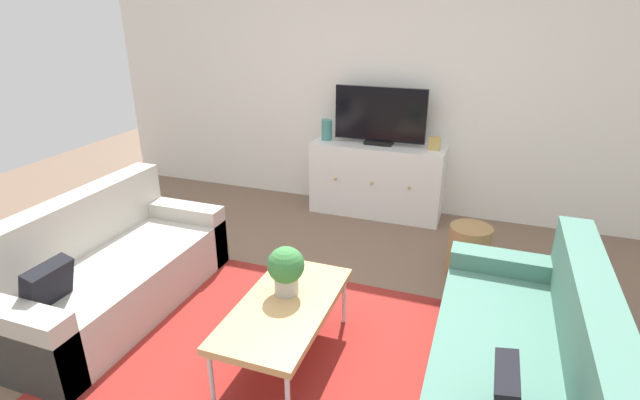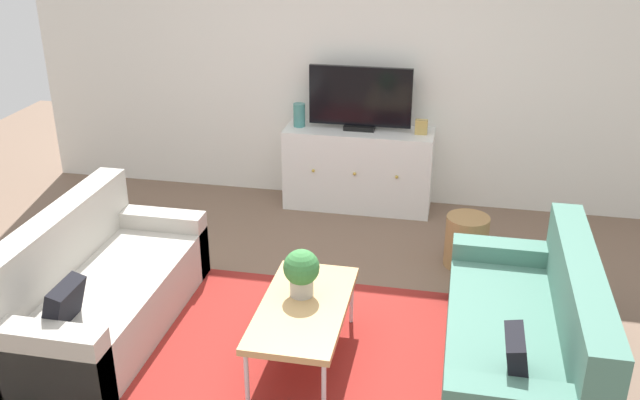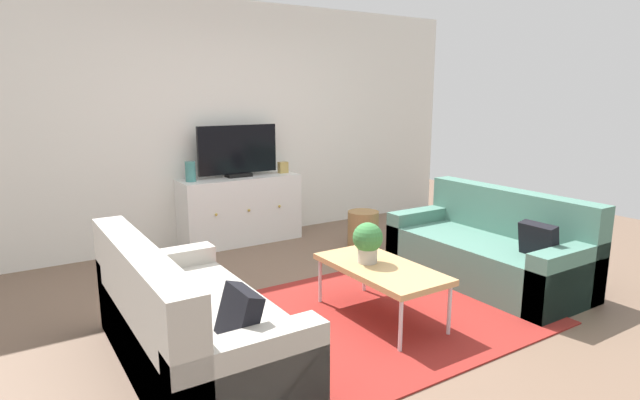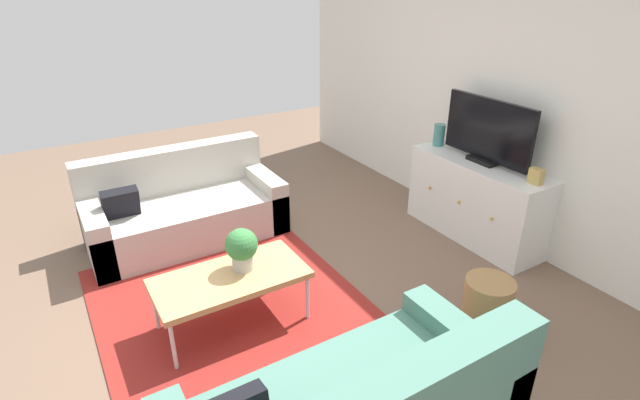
{
  "view_description": "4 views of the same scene",
  "coord_description": "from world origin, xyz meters",
  "px_view_note": "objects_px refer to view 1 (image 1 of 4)",
  "views": [
    {
      "loc": [
        1.08,
        -2.41,
        2.08
      ],
      "look_at": [
        0.0,
        0.56,
        0.79
      ],
      "focal_mm": 26.88,
      "sensor_mm": 36.0,
      "label": 1
    },
    {
      "loc": [
        0.9,
        -3.84,
        2.77
      ],
      "look_at": [
        0.0,
        0.56,
        0.79
      ],
      "focal_mm": 39.67,
      "sensor_mm": 36.0,
      "label": 2
    },
    {
      "loc": [
        -2.32,
        -3.05,
        1.69
      ],
      "look_at": [
        0.0,
        0.56,
        0.79
      ],
      "focal_mm": 28.95,
      "sensor_mm": 36.0,
      "label": 3
    },
    {
      "loc": [
        2.77,
        -1.11,
        2.34
      ],
      "look_at": [
        0.0,
        0.56,
        0.79
      ],
      "focal_mm": 27.04,
      "sensor_mm": 36.0,
      "label": 4
    }
  ],
  "objects_px": {
    "couch_right_side": "(529,368)",
    "potted_plant": "(286,268)",
    "glass_vase": "(327,130)",
    "wicker_basket": "(469,250)",
    "coffee_table": "(285,308)",
    "flat_screen_tv": "(380,116)",
    "couch_left_side": "(103,274)",
    "tv_console": "(377,179)",
    "mantel_clock": "(434,143)"
  },
  "relations": [
    {
      "from": "couch_right_side",
      "to": "potted_plant",
      "type": "distance_m",
      "value": 1.46
    },
    {
      "from": "glass_vase",
      "to": "wicker_basket",
      "type": "height_order",
      "value": "glass_vase"
    },
    {
      "from": "coffee_table",
      "to": "flat_screen_tv",
      "type": "bearing_deg",
      "value": 90.77
    },
    {
      "from": "couch_left_side",
      "to": "tv_console",
      "type": "distance_m",
      "value": 2.79
    },
    {
      "from": "coffee_table",
      "to": "mantel_clock",
      "type": "bearing_deg",
      "value": 77.94
    },
    {
      "from": "coffee_table",
      "to": "glass_vase",
      "type": "distance_m",
      "value": 2.59
    },
    {
      "from": "glass_vase",
      "to": "mantel_clock",
      "type": "bearing_deg",
      "value": 0.0
    },
    {
      "from": "couch_right_side",
      "to": "tv_console",
      "type": "bearing_deg",
      "value": 120.88
    },
    {
      "from": "mantel_clock",
      "to": "wicker_basket",
      "type": "height_order",
      "value": "mantel_clock"
    },
    {
      "from": "coffee_table",
      "to": "mantel_clock",
      "type": "height_order",
      "value": "mantel_clock"
    },
    {
      "from": "coffee_table",
      "to": "wicker_basket",
      "type": "xyz_separation_m",
      "value": [
        0.99,
        1.5,
        -0.18
      ]
    },
    {
      "from": "tv_console",
      "to": "glass_vase",
      "type": "bearing_deg",
      "value": 180.0
    },
    {
      "from": "couch_left_side",
      "to": "potted_plant",
      "type": "relative_size",
      "value": 5.68
    },
    {
      "from": "tv_console",
      "to": "wicker_basket",
      "type": "bearing_deg",
      "value": -43.53
    },
    {
      "from": "potted_plant",
      "to": "tv_console",
      "type": "bearing_deg",
      "value": 89.9
    },
    {
      "from": "couch_right_side",
      "to": "glass_vase",
      "type": "height_order",
      "value": "glass_vase"
    },
    {
      "from": "couch_left_side",
      "to": "tv_console",
      "type": "height_order",
      "value": "couch_left_side"
    },
    {
      "from": "wicker_basket",
      "to": "couch_left_side",
      "type": "bearing_deg",
      "value": -150.42
    },
    {
      "from": "couch_right_side",
      "to": "coffee_table",
      "type": "xyz_separation_m",
      "value": [
        -1.39,
        -0.1,
        0.12
      ]
    },
    {
      "from": "glass_vase",
      "to": "wicker_basket",
      "type": "bearing_deg",
      "value": -31.51
    },
    {
      "from": "potted_plant",
      "to": "coffee_table",
      "type": "bearing_deg",
      "value": -72.12
    },
    {
      "from": "couch_right_side",
      "to": "potted_plant",
      "type": "relative_size",
      "value": 5.68
    },
    {
      "from": "glass_vase",
      "to": "mantel_clock",
      "type": "xyz_separation_m",
      "value": [
        1.12,
        0.0,
        -0.04
      ]
    },
    {
      "from": "potted_plant",
      "to": "tv_console",
      "type": "xyz_separation_m",
      "value": [
        0.0,
        2.36,
        -0.21
      ]
    },
    {
      "from": "tv_console",
      "to": "flat_screen_tv",
      "type": "xyz_separation_m",
      "value": [
        -0.0,
        0.02,
        0.67
      ]
    },
    {
      "from": "coffee_table",
      "to": "glass_vase",
      "type": "relative_size",
      "value": 4.91
    },
    {
      "from": "couch_right_side",
      "to": "glass_vase",
      "type": "xyz_separation_m",
      "value": [
        -1.98,
        2.37,
        0.6
      ]
    },
    {
      "from": "coffee_table",
      "to": "tv_console",
      "type": "height_order",
      "value": "tv_console"
    },
    {
      "from": "glass_vase",
      "to": "tv_console",
      "type": "bearing_deg",
      "value": -0.0
    },
    {
      "from": "coffee_table",
      "to": "wicker_basket",
      "type": "height_order",
      "value": "same"
    },
    {
      "from": "wicker_basket",
      "to": "tv_console",
      "type": "bearing_deg",
      "value": 136.47
    },
    {
      "from": "coffee_table",
      "to": "tv_console",
      "type": "xyz_separation_m",
      "value": [
        -0.03,
        2.47,
        -0.01
      ]
    },
    {
      "from": "glass_vase",
      "to": "couch_right_side",
      "type": "bearing_deg",
      "value": -50.16
    },
    {
      "from": "coffee_table",
      "to": "mantel_clock",
      "type": "relative_size",
      "value": 8.13
    },
    {
      "from": "couch_right_side",
      "to": "flat_screen_tv",
      "type": "xyz_separation_m",
      "value": [
        -1.42,
        2.39,
        0.78
      ]
    },
    {
      "from": "coffee_table",
      "to": "tv_console",
      "type": "relative_size",
      "value": 0.78
    },
    {
      "from": "wicker_basket",
      "to": "flat_screen_tv",
      "type": "bearing_deg",
      "value": 135.88
    },
    {
      "from": "flat_screen_tv",
      "to": "glass_vase",
      "type": "xyz_separation_m",
      "value": [
        -0.56,
        -0.02,
        -0.18
      ]
    },
    {
      "from": "couch_left_side",
      "to": "tv_console",
      "type": "xyz_separation_m",
      "value": [
        1.46,
        2.37,
        0.11
      ]
    },
    {
      "from": "mantel_clock",
      "to": "wicker_basket",
      "type": "relative_size",
      "value": 0.31
    },
    {
      "from": "couch_left_side",
      "to": "couch_right_side",
      "type": "height_order",
      "value": "same"
    },
    {
      "from": "couch_left_side",
      "to": "potted_plant",
      "type": "bearing_deg",
      "value": 0.77
    },
    {
      "from": "couch_left_side",
      "to": "coffee_table",
      "type": "distance_m",
      "value": 1.5
    },
    {
      "from": "flat_screen_tv",
      "to": "glass_vase",
      "type": "relative_size",
      "value": 4.32
    },
    {
      "from": "potted_plant",
      "to": "mantel_clock",
      "type": "height_order",
      "value": "mantel_clock"
    },
    {
      "from": "couch_left_side",
      "to": "wicker_basket",
      "type": "height_order",
      "value": "couch_left_side"
    },
    {
      "from": "couch_left_side",
      "to": "mantel_clock",
      "type": "bearing_deg",
      "value": 49.67
    },
    {
      "from": "couch_right_side",
      "to": "mantel_clock",
      "type": "relative_size",
      "value": 13.61
    },
    {
      "from": "mantel_clock",
      "to": "couch_left_side",
      "type": "bearing_deg",
      "value": -130.33
    },
    {
      "from": "couch_right_side",
      "to": "wicker_basket",
      "type": "bearing_deg",
      "value": 105.87
    }
  ]
}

